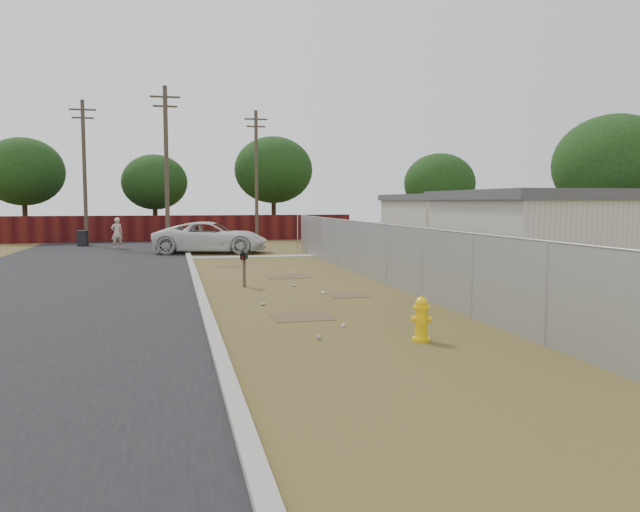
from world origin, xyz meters
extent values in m
plane|color=brown|center=(0.00, 0.00, 0.00)|extent=(120.00, 120.00, 0.00)
cube|color=black|center=(-7.50, 8.00, 0.01)|extent=(9.00, 60.00, 0.02)
cube|color=#9F9B94|center=(-3.00, 8.00, 0.06)|extent=(0.25, 60.00, 0.12)
cube|color=#9F9B94|center=(0.00, 11.50, 0.01)|extent=(6.20, 1.00, 0.03)
cylinder|color=#92949A|center=(3.10, -9.00, 1.00)|extent=(0.06, 0.06, 2.00)
cylinder|color=#92949A|center=(3.10, -6.00, 1.00)|extent=(0.06, 0.06, 2.00)
cylinder|color=#92949A|center=(3.10, -3.00, 1.00)|extent=(0.06, 0.06, 2.00)
cylinder|color=#92949A|center=(3.10, 0.00, 1.00)|extent=(0.06, 0.06, 2.00)
cylinder|color=#92949A|center=(3.10, 3.00, 1.00)|extent=(0.06, 0.06, 2.00)
cylinder|color=#92949A|center=(3.10, 6.00, 1.00)|extent=(0.06, 0.06, 2.00)
cylinder|color=#92949A|center=(3.10, 9.00, 1.00)|extent=(0.06, 0.06, 2.00)
cylinder|color=#92949A|center=(3.10, 12.00, 1.00)|extent=(0.06, 0.06, 2.00)
cylinder|color=#92949A|center=(3.10, 15.00, 1.00)|extent=(0.06, 0.06, 2.00)
cylinder|color=#92949A|center=(3.10, 1.00, 2.00)|extent=(0.04, 26.00, 0.04)
cube|color=gray|center=(3.10, 1.00, 1.00)|extent=(0.01, 26.00, 2.00)
cube|color=black|center=(3.16, 1.00, 0.30)|extent=(0.03, 26.00, 0.60)
cube|color=#4E1310|center=(-6.00, 25.00, 0.90)|extent=(30.00, 0.12, 1.80)
cylinder|color=#473C2F|center=(-4.00, 16.00, 4.50)|extent=(0.24, 0.24, 9.00)
cube|color=#473C2F|center=(-4.00, 16.00, 8.40)|extent=(1.60, 0.10, 0.10)
cube|color=#473C2F|center=(-4.00, 16.00, 7.90)|extent=(1.30, 0.10, 0.10)
cylinder|color=#473C2F|center=(-9.00, 22.00, 4.50)|extent=(0.24, 0.24, 9.00)
cube|color=#473C2F|center=(-9.00, 22.00, 8.40)|extent=(1.60, 0.10, 0.10)
cube|color=#473C2F|center=(-9.00, 22.00, 7.90)|extent=(1.30, 0.10, 0.10)
cylinder|color=#473C2F|center=(2.00, 24.00, 4.50)|extent=(0.24, 0.24, 9.00)
cube|color=#473C2F|center=(2.00, 24.00, 8.40)|extent=(1.60, 0.10, 0.10)
cube|color=#473C2F|center=(2.00, 24.00, 7.90)|extent=(1.30, 0.10, 0.10)
cube|color=beige|center=(9.00, -2.00, 1.40)|extent=(8.00, 6.00, 2.80)
cube|color=#45454A|center=(9.00, -2.00, 2.95)|extent=(8.32, 6.24, 0.30)
cube|color=beige|center=(10.50, 9.00, 1.40)|extent=(7.00, 6.00, 2.80)
cube|color=#45454A|center=(10.50, 9.00, 2.95)|extent=(7.28, 6.24, 0.30)
cylinder|color=#312116|center=(-14.00, 29.00, 1.65)|extent=(0.36, 0.36, 3.30)
ellipsoid|color=black|center=(-14.00, 29.00, 4.88)|extent=(5.70, 5.70, 4.84)
cylinder|color=#312116|center=(-5.00, 30.00, 1.43)|extent=(0.36, 0.36, 2.86)
ellipsoid|color=black|center=(-5.00, 30.00, 4.23)|extent=(4.94, 4.94, 4.20)
cylinder|color=#312116|center=(4.00, 29.00, 1.76)|extent=(0.36, 0.36, 3.52)
ellipsoid|color=black|center=(4.00, 29.00, 5.20)|extent=(6.08, 6.08, 5.17)
cylinder|color=#312116|center=(13.00, 18.00, 1.32)|extent=(0.36, 0.36, 2.64)
ellipsoid|color=black|center=(13.00, 18.00, 3.90)|extent=(4.56, 4.56, 3.88)
cylinder|color=#312116|center=(14.00, 3.00, 1.43)|extent=(0.36, 0.36, 2.86)
ellipsoid|color=black|center=(14.00, 3.00, 4.23)|extent=(4.94, 4.94, 4.20)
cylinder|color=yellow|center=(0.99, -8.01, 0.03)|extent=(0.48, 0.48, 0.06)
cylinder|color=yellow|center=(0.99, -8.01, 0.36)|extent=(0.34, 0.34, 0.63)
cylinder|color=yellow|center=(0.99, -8.01, 0.67)|extent=(0.44, 0.44, 0.05)
sphere|color=yellow|center=(0.99, -8.01, 0.76)|extent=(0.33, 0.33, 0.25)
cylinder|color=yellow|center=(0.99, -8.01, 0.88)|extent=(0.06, 0.06, 0.06)
cylinder|color=yellow|center=(0.85, -7.95, 0.43)|extent=(0.15, 0.15, 0.12)
cylinder|color=yellow|center=(1.12, -8.07, 0.43)|extent=(0.15, 0.15, 0.12)
cylinder|color=yellow|center=(0.93, -8.15, 0.43)|extent=(0.19, 0.18, 0.15)
cube|color=brown|center=(-1.53, 0.62, 0.48)|extent=(0.11, 0.11, 0.96)
cube|color=black|center=(-1.53, 0.62, 0.99)|extent=(0.30, 0.49, 0.17)
cylinder|color=black|center=(-1.53, 0.62, 1.07)|extent=(0.30, 0.49, 0.17)
cube|color=red|center=(-1.61, 0.38, 0.99)|extent=(0.03, 0.04, 0.10)
imported|color=silver|center=(-1.74, 14.38, 0.84)|extent=(6.49, 4.04, 1.67)
imported|color=#C4AC90|center=(-6.90, 18.65, 0.91)|extent=(0.77, 0.63, 1.83)
cube|color=black|center=(-9.18, 21.46, 0.46)|extent=(0.62, 0.62, 0.91)
cube|color=black|center=(-9.18, 21.46, 0.93)|extent=(0.68, 0.68, 0.08)
cylinder|color=black|center=(-8.92, 21.15, 0.10)|extent=(0.06, 0.19, 0.19)
cylinder|color=white|center=(-0.17, -6.36, 0.04)|extent=(0.12, 0.12, 0.07)
cylinder|color=#A3A4A8|center=(-1.46, -3.13, 0.04)|extent=(0.12, 0.10, 0.07)
cylinder|color=white|center=(0.59, -1.43, 0.04)|extent=(0.11, 0.12, 0.07)
cylinder|color=#A3A4A8|center=(-0.96, -7.42, 0.04)|extent=(0.07, 0.10, 0.07)
cylinder|color=white|center=(0.62, 3.90, 0.04)|extent=(0.11, 0.08, 0.07)
cylinder|color=#A3A4A8|center=(0.03, 0.24, 0.04)|extent=(0.11, 0.09, 0.07)
camera|label=1|loc=(-3.77, -19.36, 2.75)|focal=35.00mm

